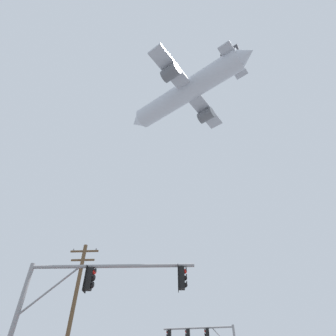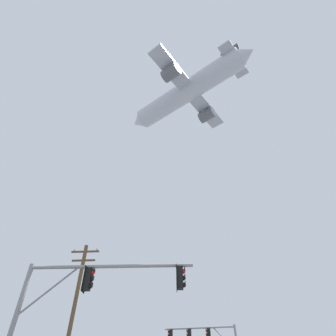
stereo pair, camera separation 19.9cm
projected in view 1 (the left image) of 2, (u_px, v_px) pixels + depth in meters
signal_pole_near at (85, 297)px, 11.04m from camera, size 7.19×0.53×5.88m
utility_pole at (72, 314)px, 18.47m from camera, size 2.20×0.28×10.48m
airplane at (186, 92)px, 42.18m from camera, size 20.00×15.59×6.10m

